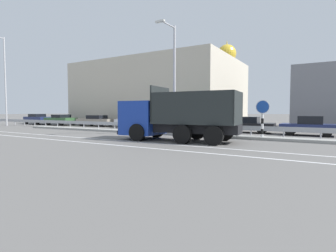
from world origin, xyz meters
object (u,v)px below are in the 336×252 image
(dump_truck, at_px, (165,120))
(parked_car_3, at_px, (135,122))
(parked_car_5, at_px, (244,124))
(church_tower, at_px, (226,84))
(street_lamp_1, at_px, (173,74))
(parked_car_1, at_px, (61,120))
(street_lamp_0, at_px, (4,78))
(parked_car_2, at_px, (96,121))
(parked_car_0, at_px, (38,119))
(parked_car_6, at_px, (309,126))
(median_road_sign, at_px, (262,118))
(parked_car_4, at_px, (182,123))

(dump_truck, bearing_deg, parked_car_3, 42.14)
(parked_car_5, distance_m, church_tower, 25.40)
(street_lamp_1, height_order, parked_car_1, street_lamp_1)
(street_lamp_0, xyz_separation_m, parked_car_2, (10.04, 5.17, -5.15))
(parked_car_0, xyz_separation_m, parked_car_6, (32.96, 0.22, -0.03))
(church_tower, bearing_deg, street_lamp_0, -123.32)
(church_tower, bearing_deg, median_road_sign, -67.41)
(dump_truck, bearing_deg, parked_car_5, -23.01)
(parked_car_2, distance_m, parked_car_5, 17.57)
(parked_car_0, relative_size, parked_car_2, 0.95)
(median_road_sign, xyz_separation_m, parked_car_2, (-20.00, 5.15, -0.66))
(church_tower, bearing_deg, parked_car_0, -128.80)
(median_road_sign, relative_size, parked_car_1, 0.59)
(median_road_sign, bearing_deg, dump_truck, -146.81)
(dump_truck, bearing_deg, median_road_sign, -61.87)
(parked_car_4, height_order, church_tower, church_tower)
(dump_truck, distance_m, parked_car_6, 11.06)
(parked_car_6, bearing_deg, parked_car_3, 90.92)
(street_lamp_1, xyz_separation_m, parked_car_3, (-7.60, 5.03, -3.81))
(median_road_sign, bearing_deg, street_lamp_0, -179.96)
(parked_car_4, bearing_deg, street_lamp_1, 21.22)
(street_lamp_0, relative_size, parked_car_1, 2.54)
(median_road_sign, height_order, parked_car_4, median_road_sign)
(median_road_sign, distance_m, parked_car_5, 5.64)
(street_lamp_0, relative_size, parked_car_6, 2.77)
(street_lamp_0, height_order, church_tower, church_tower)
(parked_car_0, height_order, parked_car_6, parked_car_6)
(parked_car_1, height_order, parked_car_4, parked_car_1)
(parked_car_3, bearing_deg, parked_car_6, 89.63)
(dump_truck, xyz_separation_m, church_tower, (-6.49, 31.35, 5.33))
(street_lamp_0, height_order, parked_car_1, street_lamp_0)
(parked_car_3, bearing_deg, parked_car_4, 90.96)
(parked_car_1, distance_m, parked_car_5, 23.23)
(parked_car_1, relative_size, parked_car_5, 0.85)
(dump_truck, distance_m, parked_car_4, 8.81)
(parked_car_3, distance_m, church_tower, 24.08)
(dump_truck, distance_m, church_tower, 32.45)
(church_tower, bearing_deg, parked_car_1, -120.79)
(dump_truck, height_order, parked_car_1, dump_truck)
(dump_truck, relative_size, parked_car_0, 1.62)
(parked_car_1, relative_size, church_tower, 0.29)
(parked_car_1, bearing_deg, parked_car_5, -89.69)
(parked_car_0, bearing_deg, parked_car_6, 94.70)
(street_lamp_1, relative_size, parked_car_4, 1.84)
(parked_car_4, bearing_deg, median_road_sign, 60.01)
(median_road_sign, distance_m, church_tower, 30.75)
(parked_car_2, xyz_separation_m, church_tower, (8.36, 22.82, 5.90))
(street_lamp_1, distance_m, parked_car_3, 9.87)
(dump_truck, relative_size, street_lamp_1, 0.93)
(church_tower, bearing_deg, parked_car_2, -110.11)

